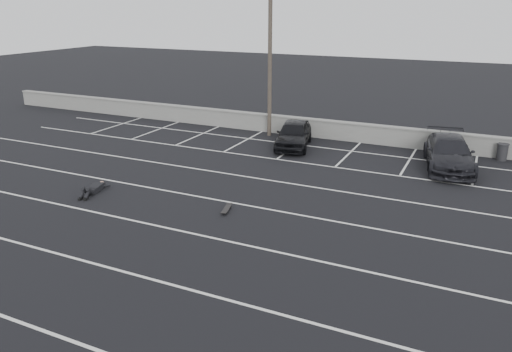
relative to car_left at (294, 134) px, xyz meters
The scene contains 9 objects.
ground 11.71m from the car_left, 79.80° to the right, with size 120.00×120.00×0.00m, color black.
seawall 3.25m from the car_left, 50.39° to the left, with size 50.00×0.45×1.06m.
stall_lines 7.40m from the car_left, 74.35° to the right, with size 36.00×20.05×0.01m.
car_left is the anchor object (origin of this frame).
car_right 7.88m from the car_left, ahead, with size 2.04×5.01×1.45m, color black.
utility_pole 4.57m from the car_left, 141.99° to the left, with size 1.15×0.23×8.60m.
trash_bin 10.38m from the car_left, 11.69° to the left, with size 0.55×0.55×0.84m.
person 10.89m from the car_left, 117.18° to the right, with size 1.46×2.46×0.46m, color black, non-canonical shape.
skateboard 9.37m from the car_left, 84.27° to the right, with size 0.40×0.85×0.10m.
Camera 1 is at (7.17, -12.83, 7.31)m, focal length 35.00 mm.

